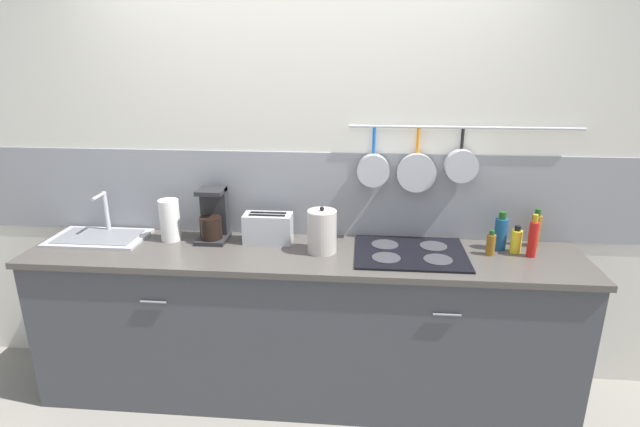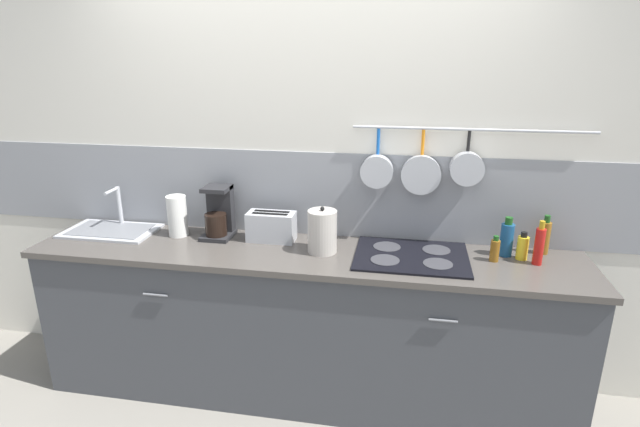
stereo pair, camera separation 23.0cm
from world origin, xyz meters
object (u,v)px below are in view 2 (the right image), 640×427
(kettle, at_px, (322,231))
(bottle_hot_sauce, at_px, (495,250))
(paper_towel_roll, at_px, (177,216))
(bottle_dish_soap, at_px, (545,237))
(toaster, at_px, (271,227))
(bottle_sesame_oil, at_px, (522,247))
(coffee_maker, at_px, (219,215))
(bottle_cooking_wine, at_px, (539,245))
(bottle_olive_oil, at_px, (507,239))

(kettle, relative_size, bottle_hot_sauce, 1.86)
(paper_towel_roll, distance_m, bottle_dish_soap, 2.10)
(toaster, distance_m, bottle_sesame_oil, 1.39)
(coffee_maker, xyz_separation_m, bottle_cooking_wine, (1.79, -0.11, -0.02))
(bottle_dish_soap, bearing_deg, bottle_cooking_wine, -112.12)
(kettle, distance_m, bottle_olive_oil, 1.00)
(paper_towel_roll, relative_size, coffee_maker, 0.80)
(bottle_sesame_oil, relative_size, bottle_cooking_wine, 0.64)
(paper_towel_roll, distance_m, bottle_hot_sauce, 1.82)
(bottle_olive_oil, xyz_separation_m, bottle_dish_soap, (0.21, 0.06, 0.00))
(bottle_cooking_wine, bearing_deg, bottle_sesame_oil, 140.23)
(toaster, relative_size, bottle_olive_oil, 1.35)
(kettle, relative_size, bottle_olive_oil, 1.20)
(paper_towel_roll, height_order, bottle_dish_soap, paper_towel_roll)
(bottle_hot_sauce, xyz_separation_m, bottle_dish_soap, (0.28, 0.16, 0.03))
(bottle_olive_oil, bearing_deg, kettle, -172.66)
(kettle, bearing_deg, paper_towel_roll, 173.51)
(paper_towel_roll, bearing_deg, bottle_sesame_oil, -0.41)
(paper_towel_roll, height_order, bottle_hot_sauce, paper_towel_roll)
(paper_towel_roll, distance_m, bottle_sesame_oil, 1.97)
(coffee_maker, bearing_deg, bottle_dish_soap, 1.63)
(bottle_hot_sauce, height_order, bottle_cooking_wine, bottle_cooking_wine)
(paper_towel_roll, bearing_deg, bottle_cooking_wine, -1.97)
(paper_towel_roll, bearing_deg, bottle_olive_oil, 0.77)
(bottle_olive_oil, bearing_deg, bottle_dish_soap, 17.08)
(coffee_maker, bearing_deg, bottle_hot_sauce, -3.75)
(paper_towel_roll, distance_m, bottle_olive_oil, 1.89)
(paper_towel_roll, xyz_separation_m, bottle_dish_soap, (2.10, 0.09, -0.03))
(kettle, relative_size, bottle_cooking_wine, 1.10)
(bottle_dish_soap, bearing_deg, coffee_maker, -178.37)
(toaster, distance_m, bottle_olive_oil, 1.31)
(toaster, bearing_deg, bottle_dish_soap, 2.70)
(kettle, xyz_separation_m, bottle_dish_soap, (1.20, 0.19, -0.02))
(toaster, distance_m, bottle_hot_sauce, 1.25)
(paper_towel_roll, bearing_deg, kettle, -6.49)
(bottle_dish_soap, bearing_deg, toaster, -177.30)
(coffee_maker, bearing_deg, kettle, -12.04)
(bottle_hot_sauce, bearing_deg, bottle_dish_soap, 29.07)
(toaster, height_order, bottle_cooking_wine, bottle_cooking_wine)
(coffee_maker, relative_size, bottle_dish_soap, 1.40)
(bottle_olive_oil, distance_m, bottle_sesame_oil, 0.09)
(coffee_maker, relative_size, bottle_olive_oil, 1.41)
(bottle_hot_sauce, height_order, bottle_olive_oil, bottle_olive_oil)
(bottle_hot_sauce, xyz_separation_m, bottle_sesame_oil, (0.15, 0.05, 0.01))
(kettle, bearing_deg, bottle_cooking_wine, 1.64)
(bottle_olive_oil, relative_size, bottle_cooking_wine, 0.91)
(paper_towel_roll, distance_m, toaster, 0.58)
(bottle_olive_oil, distance_m, bottle_dish_soap, 0.22)
(bottle_sesame_oil, height_order, bottle_dish_soap, bottle_dish_soap)
(kettle, relative_size, bottle_sesame_oil, 1.71)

